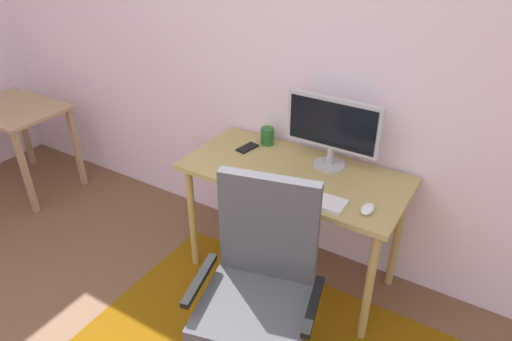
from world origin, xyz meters
The scene contains 9 objects.
wall_back centered at (0.00, 2.20, 1.30)m, with size 6.00×0.10×2.60m, color white.
desk centered at (0.35, 1.83, 0.66)m, with size 1.26×0.60×0.75m.
monitor centered at (0.49, 1.99, 1.00)m, with size 0.54×0.18×0.41m.
keyboard centered at (0.51, 1.63, 0.76)m, with size 0.43×0.13×0.02m, color white.
computer_mouse centered at (0.83, 1.67, 0.77)m, with size 0.06×0.10×0.03m, color white.
coffee_cup centered at (0.05, 2.04, 0.81)m, with size 0.08×0.08×0.10m, color #236025.
cell_phone centered at (-0.02, 1.92, 0.76)m, with size 0.07×0.14×0.01m, color black.
office_chair centered at (0.52, 1.17, 0.44)m, with size 0.64×0.60×1.03m.
side_table centered at (-1.96, 1.64, 0.59)m, with size 0.75×0.54×0.70m.
Camera 1 is at (1.33, -0.19, 2.08)m, focal length 32.63 mm.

